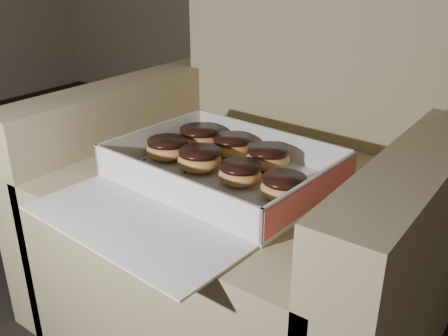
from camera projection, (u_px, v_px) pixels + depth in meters
name	position (u px, v px, depth m)	size (l,w,h in m)	color
armchair	(251.00, 209.00, 1.22)	(0.90, 0.76, 0.94)	#837654
bakery_box	(211.00, 181.00, 1.04)	(0.48, 0.55, 0.08)	silver
donut_a	(199.00, 137.00, 1.23)	(0.10, 0.10, 0.05)	#E59650
donut_b	(232.00, 145.00, 1.18)	(0.10, 0.10, 0.05)	#E59650
donut_c	(284.00, 187.00, 0.98)	(0.09, 0.09, 0.05)	#E59650
donut_d	(240.00, 173.00, 1.04)	(0.09, 0.09, 0.05)	#E59650
donut_e	(200.00, 159.00, 1.10)	(0.10, 0.10, 0.05)	#E59650
donut_f	(167.00, 148.00, 1.16)	(0.10, 0.10, 0.05)	#E59650
donut_g	(268.00, 157.00, 1.11)	(0.10, 0.10, 0.05)	#E59650
crumb_a	(204.00, 192.00, 1.01)	(0.01, 0.01, 0.00)	black
crumb_b	(170.00, 159.00, 1.16)	(0.01, 0.01, 0.00)	black
crumb_c	(233.00, 205.00, 0.96)	(0.01, 0.01, 0.00)	black
crumb_d	(185.00, 172.00, 1.09)	(0.01, 0.01, 0.00)	black
crumb_e	(145.00, 159.00, 1.16)	(0.01, 0.01, 0.00)	black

